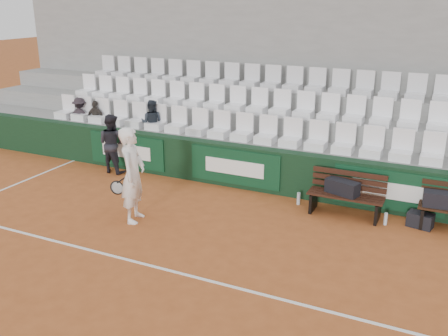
{
  "coord_description": "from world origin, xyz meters",
  "views": [
    {
      "loc": [
        4.2,
        -6.06,
        4.2
      ],
      "look_at": [
        0.2,
        2.4,
        1.0
      ],
      "focal_mm": 40.0,
      "sensor_mm": 36.0,
      "label": 1
    }
  ],
  "objects_px": {
    "water_bottle_near": "(299,199)",
    "spectator_b": "(95,103)",
    "tennis_player": "(133,175)",
    "spectator_c": "(151,105)",
    "sports_bag_right": "(441,200)",
    "ball_kid": "(112,143)",
    "spectator_a": "(79,100)",
    "sports_bag_ground": "(420,220)",
    "sports_bag_left": "(342,187)",
    "water_bottle_far": "(386,219)",
    "bench_left": "(345,205)"
  },
  "relations": [
    {
      "from": "sports_bag_left",
      "to": "ball_kid",
      "type": "distance_m",
      "value": 5.82
    },
    {
      "from": "water_bottle_far",
      "to": "bench_left",
      "type": "bearing_deg",
      "value": 173.02
    },
    {
      "from": "sports_bag_ground",
      "to": "spectator_c",
      "type": "xyz_separation_m",
      "value": [
        -6.73,
        1.02,
        1.45
      ]
    },
    {
      "from": "tennis_player",
      "to": "ball_kid",
      "type": "relative_size",
      "value": 1.27
    },
    {
      "from": "bench_left",
      "to": "tennis_player",
      "type": "relative_size",
      "value": 0.79
    },
    {
      "from": "water_bottle_far",
      "to": "ball_kid",
      "type": "bearing_deg",
      "value": 177.44
    },
    {
      "from": "water_bottle_near",
      "to": "spectator_a",
      "type": "xyz_separation_m",
      "value": [
        -6.63,
        0.95,
        1.39
      ]
    },
    {
      "from": "spectator_c",
      "to": "sports_bag_ground",
      "type": "bearing_deg",
      "value": 156.56
    },
    {
      "from": "ball_kid",
      "to": "spectator_a",
      "type": "distance_m",
      "value": 2.12
    },
    {
      "from": "ball_kid",
      "to": "sports_bag_ground",
      "type": "bearing_deg",
      "value": -176.64
    },
    {
      "from": "tennis_player",
      "to": "ball_kid",
      "type": "xyz_separation_m",
      "value": [
        -2.18,
        2.19,
        -0.2
      ]
    },
    {
      "from": "bench_left",
      "to": "ball_kid",
      "type": "distance_m",
      "value": 5.93
    },
    {
      "from": "ball_kid",
      "to": "spectator_b",
      "type": "relative_size",
      "value": 1.48
    },
    {
      "from": "spectator_c",
      "to": "water_bottle_near",
      "type": "bearing_deg",
      "value": 152.57
    },
    {
      "from": "ball_kid",
      "to": "bench_left",
      "type": "bearing_deg",
      "value": -177.74
    },
    {
      "from": "spectator_a",
      "to": "spectator_c",
      "type": "bearing_deg",
      "value": 167.38
    },
    {
      "from": "sports_bag_right",
      "to": "spectator_b",
      "type": "distance_m",
      "value": 8.93
    },
    {
      "from": "water_bottle_near",
      "to": "water_bottle_far",
      "type": "distance_m",
      "value": 1.85
    },
    {
      "from": "sports_bag_left",
      "to": "sports_bag_right",
      "type": "xyz_separation_m",
      "value": [
        1.82,
        0.14,
        0.0
      ]
    },
    {
      "from": "water_bottle_near",
      "to": "ball_kid",
      "type": "distance_m",
      "value": 4.92
    },
    {
      "from": "sports_bag_ground",
      "to": "spectator_a",
      "type": "xyz_separation_m",
      "value": [
        -9.08,
        1.02,
        1.38
      ]
    },
    {
      "from": "water_bottle_near",
      "to": "water_bottle_far",
      "type": "height_order",
      "value": "water_bottle_near"
    },
    {
      "from": "water_bottle_near",
      "to": "water_bottle_far",
      "type": "relative_size",
      "value": 1.07
    },
    {
      "from": "sports_bag_ground",
      "to": "spectator_a",
      "type": "bearing_deg",
      "value": 173.61
    },
    {
      "from": "ball_kid",
      "to": "spectator_a",
      "type": "relative_size",
      "value": 1.42
    },
    {
      "from": "tennis_player",
      "to": "spectator_c",
      "type": "distance_m",
      "value": 3.53
    },
    {
      "from": "sports_bag_left",
      "to": "ball_kid",
      "type": "relative_size",
      "value": 0.45
    },
    {
      "from": "water_bottle_far",
      "to": "sports_bag_ground",
      "type": "bearing_deg",
      "value": 17.36
    },
    {
      "from": "spectator_a",
      "to": "spectator_b",
      "type": "height_order",
      "value": "spectator_a"
    },
    {
      "from": "sports_bag_left",
      "to": "tennis_player",
      "type": "xyz_separation_m",
      "value": [
        -3.64,
        -2.01,
        0.35
      ]
    },
    {
      "from": "sports_bag_left",
      "to": "spectator_b",
      "type": "relative_size",
      "value": 0.66
    },
    {
      "from": "spectator_a",
      "to": "spectator_c",
      "type": "height_order",
      "value": "spectator_c"
    },
    {
      "from": "bench_left",
      "to": "sports_bag_ground",
      "type": "relative_size",
      "value": 3.22
    },
    {
      "from": "sports_bag_left",
      "to": "water_bottle_far",
      "type": "xyz_separation_m",
      "value": [
        0.91,
        -0.12,
        -0.47
      ]
    },
    {
      "from": "sports_bag_left",
      "to": "tennis_player",
      "type": "bearing_deg",
      "value": -151.11
    },
    {
      "from": "sports_bag_right",
      "to": "sports_bag_ground",
      "type": "distance_m",
      "value": 0.55
    },
    {
      "from": "tennis_player",
      "to": "spectator_c",
      "type": "xyz_separation_m",
      "value": [
        -1.57,
        3.1,
        0.65
      ]
    },
    {
      "from": "tennis_player",
      "to": "spectator_a",
      "type": "relative_size",
      "value": 1.8
    },
    {
      "from": "water_bottle_near",
      "to": "spectator_b",
      "type": "distance_m",
      "value": 6.31
    },
    {
      "from": "spectator_c",
      "to": "spectator_b",
      "type": "bearing_deg",
      "value": -14.84
    },
    {
      "from": "spectator_b",
      "to": "spectator_c",
      "type": "distance_m",
      "value": 1.81
    },
    {
      "from": "water_bottle_far",
      "to": "spectator_a",
      "type": "relative_size",
      "value": 0.23
    },
    {
      "from": "tennis_player",
      "to": "spectator_a",
      "type": "bearing_deg",
      "value": 141.73
    },
    {
      "from": "sports_bag_right",
      "to": "ball_kid",
      "type": "relative_size",
      "value": 0.42
    },
    {
      "from": "sports_bag_right",
      "to": "water_bottle_near",
      "type": "height_order",
      "value": "sports_bag_right"
    },
    {
      "from": "sports_bag_left",
      "to": "water_bottle_far",
      "type": "relative_size",
      "value": 2.7
    },
    {
      "from": "bench_left",
      "to": "ball_kid",
      "type": "relative_size",
      "value": 1.0
    },
    {
      "from": "sports_bag_left",
      "to": "ball_kid",
      "type": "height_order",
      "value": "ball_kid"
    },
    {
      "from": "sports_bag_right",
      "to": "tennis_player",
      "type": "height_order",
      "value": "tennis_player"
    },
    {
      "from": "ball_kid",
      "to": "spectator_a",
      "type": "bearing_deg",
      "value": -23.33
    }
  ]
}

